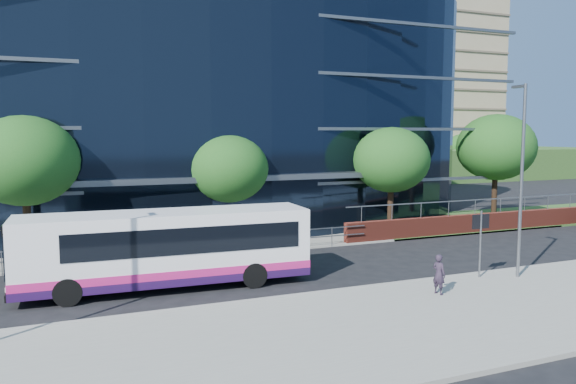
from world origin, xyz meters
name	(u,v)px	position (x,y,z in m)	size (l,w,h in m)	color
ground	(366,282)	(0.00, 0.00, 0.00)	(200.00, 200.00, 0.00)	black
pavement_near	(443,317)	(0.00, -5.00, 0.07)	(80.00, 8.00, 0.15)	gray
kerb	(379,286)	(0.00, -1.00, 0.08)	(80.00, 0.25, 0.16)	gray
yellow_line_outer	(376,287)	(0.00, -0.80, 0.01)	(80.00, 0.08, 0.01)	gold
yellow_line_inner	(374,286)	(0.00, -0.65, 0.01)	(80.00, 0.08, 0.01)	gold
far_forecourt	(170,244)	(-6.00, 11.00, 0.05)	(50.00, 8.00, 0.10)	gray
grass_verge	(566,214)	(24.00, 11.00, 0.06)	(36.00, 8.00, 0.12)	#2D511E
glass_office	(169,107)	(-4.00, 20.85, 8.00)	(44.00, 23.10, 16.00)	black
retaining_wall	(569,216)	(20.00, 7.30, 0.61)	(34.00, 0.40, 2.11)	maroon
guard_railings	(143,246)	(-8.00, 7.00, 0.82)	(24.00, 0.05, 1.10)	slate
apartment_block	(357,101)	(32.00, 57.21, 11.11)	(60.00, 42.00, 30.00)	#2D511E
street_sign	(481,230)	(4.50, -1.59, 2.15)	(0.85, 0.09, 2.80)	slate
tree_far_a	(24,161)	(-13.00, 9.00, 4.86)	(4.95, 4.95, 6.98)	black
tree_far_b	(229,169)	(-3.00, 9.50, 4.21)	(4.29, 4.29, 6.05)	black
tree_far_c	(391,160)	(7.00, 9.00, 4.54)	(4.62, 4.62, 6.51)	black
tree_far_d	(496,147)	(16.00, 10.00, 5.19)	(5.28, 5.28, 7.44)	black
tree_dist_e	(369,146)	(24.00, 40.00, 4.54)	(4.62, 4.62, 6.51)	black
tree_dist_f	(462,147)	(40.00, 42.00, 4.21)	(4.29, 4.29, 6.05)	black
streetlight_east	(521,175)	(6.00, -2.17, 4.44)	(0.15, 0.77, 8.00)	slate
city_bus	(169,248)	(-7.67, 2.29, 1.62)	(11.42, 3.10, 3.06)	white
pedestrian	(439,274)	(1.35, -2.98, 0.91)	(0.55, 0.36, 1.51)	#2B2031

